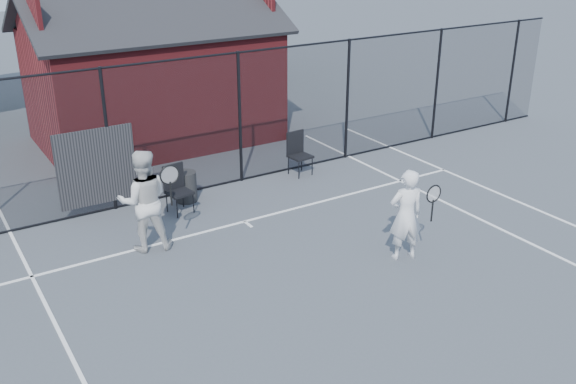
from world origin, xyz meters
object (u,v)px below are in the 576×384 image
chair_right (300,155)px  waste_bin (186,187)px  chair_left (179,190)px  player_back (144,201)px  player_front (406,215)px  clubhouse (153,81)px

chair_right → waste_bin: size_ratio=1.51×
chair_left → chair_right: bearing=-0.5°
player_back → chair_right: 4.73m
player_front → chair_right: player_front is taller
waste_bin → player_back: bearing=-132.6°
player_back → clubhouse: bearing=67.1°
player_back → chair_left: player_back is taller
player_back → waste_bin: player_back is taller
player_front → player_back: player_back is taller
player_front → chair_left: bearing=123.9°
player_back → player_front: bearing=-36.4°
player_front → player_back: bearing=143.6°
clubhouse → chair_right: clubhouse is taller
chair_left → waste_bin: (0.35, 0.48, -0.16)m
chair_right → waste_bin: (-2.93, -0.02, -0.17)m
clubhouse → player_front: (1.22, -8.81, -0.76)m
player_back → chair_right: player_back is taller
chair_left → player_front: bearing=-65.2°
chair_left → waste_bin: bearing=44.6°
player_back → chair_right: (4.41, 1.64, -0.45)m
clubhouse → chair_left: bearing=-106.1°
clubhouse → waste_bin: clubhouse is taller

